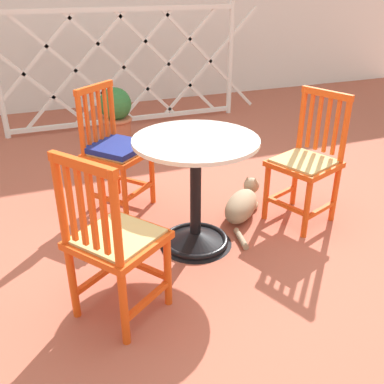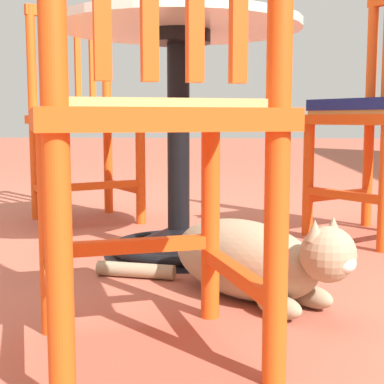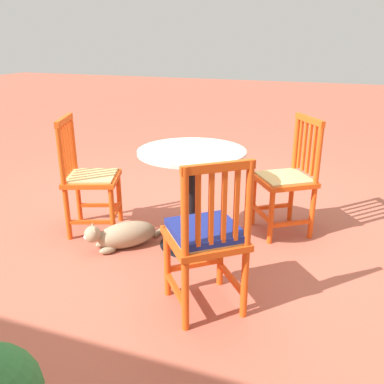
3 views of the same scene
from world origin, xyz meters
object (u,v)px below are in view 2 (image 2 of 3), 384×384
(orange_chair_at_corner, at_px, (152,119))
(tabby_cat, at_px, (253,261))
(orange_chair_tucked_in, at_px, (83,119))
(cafe_table, at_px, (179,166))
(orange_chair_near_fence, at_px, (382,115))

(orange_chair_at_corner, bearing_deg, tabby_cat, 153.45)
(orange_chair_tucked_in, bearing_deg, orange_chair_at_corner, 19.17)
(cafe_table, relative_size, orange_chair_tucked_in, 0.83)
(cafe_table, distance_m, orange_chair_near_fence, 0.80)
(orange_chair_near_fence, bearing_deg, cafe_table, -64.21)
(orange_chair_near_fence, bearing_deg, orange_chair_at_corner, -29.49)
(cafe_table, height_order, tabby_cat, cafe_table)
(orange_chair_at_corner, bearing_deg, orange_chair_tucked_in, -160.83)
(cafe_table, distance_m, tabby_cat, 0.55)
(orange_chair_tucked_in, distance_m, tabby_cat, 1.33)
(orange_chair_at_corner, xyz_separation_m, orange_chair_near_fence, (-1.18, 0.67, 0.01))
(tabby_cat, bearing_deg, orange_chair_at_corner, -26.55)
(orange_chair_at_corner, relative_size, tabby_cat, 1.42)
(cafe_table, xyz_separation_m, orange_chair_near_fence, (-0.34, 0.71, 0.16))
(orange_chair_at_corner, bearing_deg, cafe_table, -177.43)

